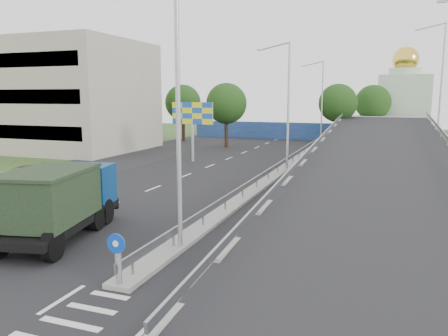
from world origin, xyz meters
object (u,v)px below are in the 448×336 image
at_px(dump_truck, 60,198).
at_px(parked_car_c, 24,176).
at_px(sign_bollard, 118,259).
at_px(lamp_post_mid, 286,99).
at_px(lamp_post_near, 173,102).
at_px(church, 403,101).
at_px(lamp_post_far, 321,98).
at_px(billboard, 192,117).

xyz_separation_m(dump_truck, parked_car_c, (-9.91, 8.01, -1.04)).
height_order(sign_bollard, lamp_post_mid, lamp_post_mid).
xyz_separation_m(sign_bollard, lamp_post_near, (0.11, 3.83, 4.77)).
xyz_separation_m(sign_bollard, church, (10.00, 57.83, 4.28)).
height_order(lamp_post_mid, church, church).
bearing_deg(lamp_post_near, parked_car_c, 152.79).
height_order(lamp_post_far, parked_car_c, lamp_post_far).
relative_size(lamp_post_far, church, 0.73).
xyz_separation_m(lamp_post_near, parked_car_c, (-15.32, 7.88, -5.14)).
bearing_deg(lamp_post_far, church, 54.76).
xyz_separation_m(sign_bollard, lamp_post_mid, (0.11, 23.83, 4.77)).
bearing_deg(sign_bollard, lamp_post_mid, 89.74).
bearing_deg(church, dump_truck, -105.78).
height_order(lamp_post_far, church, church).
height_order(billboard, parked_car_c, billboard).
relative_size(billboard, parked_car_c, 1.15).
distance_m(lamp_post_mid, lamp_post_far, 20.00).
distance_m(church, parked_car_c, 52.77).
height_order(lamp_post_mid, parked_car_c, lamp_post_mid).
xyz_separation_m(lamp_post_near, lamp_post_mid, (0.00, 20.00, 0.00)).
distance_m(lamp_post_mid, parked_car_c, 20.20).
bearing_deg(dump_truck, parked_car_c, 128.88).
distance_m(lamp_post_mid, billboard, 9.47).
distance_m(church, dump_truck, 56.37).
bearing_deg(billboard, parked_car_c, -113.75).
distance_m(sign_bollard, lamp_post_far, 44.08).
xyz_separation_m(lamp_post_far, church, (9.89, 14.00, -0.50)).
bearing_deg(billboard, dump_truck, -80.51).
bearing_deg(dump_truck, lamp_post_mid, 62.79).
height_order(lamp_post_near, dump_truck, lamp_post_near).
relative_size(lamp_post_far, billboard, 1.83).
relative_size(billboard, dump_truck, 0.75).
height_order(lamp_post_near, lamp_post_mid, same).
xyz_separation_m(sign_bollard, parked_car_c, (-15.21, 11.70, -0.37)).
relative_size(lamp_post_mid, church, 0.73).
bearing_deg(lamp_post_near, church, 79.62).
height_order(dump_truck, parked_car_c, dump_truck).
height_order(sign_bollard, lamp_post_far, lamp_post_far).
height_order(lamp_post_near, lamp_post_far, same).
distance_m(sign_bollard, parked_car_c, 19.20).
xyz_separation_m(lamp_post_near, lamp_post_far, (0.00, 40.00, 0.00)).
bearing_deg(lamp_post_near, sign_bollard, -91.64).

